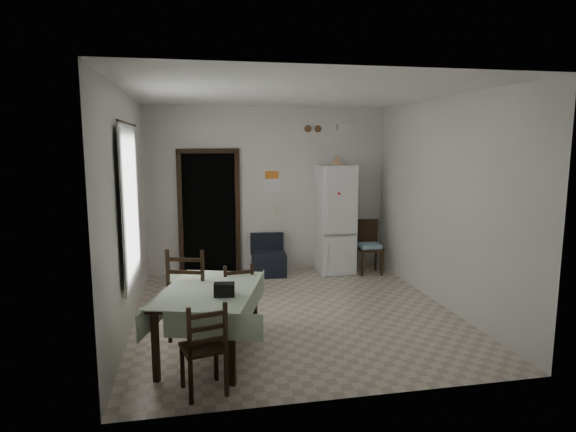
% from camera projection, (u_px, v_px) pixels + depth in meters
% --- Properties ---
extents(ground, '(4.50, 4.50, 0.00)m').
position_uv_depth(ground, '(295.00, 313.00, 6.51)').
color(ground, '#C2B39F').
rests_on(ground, ground).
extents(ceiling, '(4.20, 4.50, 0.02)m').
position_uv_depth(ceiling, '(296.00, 93.00, 6.07)').
color(ceiling, white).
rests_on(ceiling, ground).
extents(wall_back, '(4.20, 0.02, 2.90)m').
position_uv_depth(wall_back, '(269.00, 190.00, 8.47)').
color(wall_back, silver).
rests_on(wall_back, ground).
extents(wall_front, '(4.20, 0.02, 2.90)m').
position_uv_depth(wall_front, '(350.00, 240.00, 4.11)').
color(wall_front, silver).
rests_on(wall_front, ground).
extents(wall_left, '(0.02, 4.50, 2.90)m').
position_uv_depth(wall_left, '(128.00, 211.00, 5.89)').
color(wall_left, silver).
rests_on(wall_left, ground).
extents(wall_right, '(0.02, 4.50, 2.90)m').
position_uv_depth(wall_right, '(443.00, 203.00, 6.69)').
color(wall_right, silver).
rests_on(wall_right, ground).
extents(doorway, '(1.06, 0.52, 2.22)m').
position_uv_depth(doorway, '(209.00, 212.00, 8.53)').
color(doorway, black).
rests_on(doorway, ground).
extents(window_recess, '(0.10, 1.20, 1.60)m').
position_uv_depth(window_recess, '(121.00, 205.00, 5.67)').
color(window_recess, silver).
rests_on(window_recess, ground).
extents(curtain, '(0.02, 1.45, 1.85)m').
position_uv_depth(curtain, '(131.00, 205.00, 5.69)').
color(curtain, silver).
rests_on(curtain, ground).
extents(curtain_rod, '(0.02, 1.60, 0.02)m').
position_uv_depth(curtain_rod, '(127.00, 123.00, 5.55)').
color(curtain_rod, black).
rests_on(curtain_rod, ground).
extents(calendar, '(0.28, 0.02, 0.40)m').
position_uv_depth(calendar, '(272.00, 181.00, 8.45)').
color(calendar, white).
rests_on(calendar, ground).
extents(calendar_image, '(0.24, 0.01, 0.14)m').
position_uv_depth(calendar_image, '(272.00, 175.00, 8.43)').
color(calendar_image, orange).
rests_on(calendar_image, ground).
extents(light_switch, '(0.08, 0.02, 0.12)m').
position_uv_depth(light_switch, '(277.00, 210.00, 8.54)').
color(light_switch, beige).
rests_on(light_switch, ground).
extents(vent_left, '(0.12, 0.03, 0.12)m').
position_uv_depth(vent_left, '(308.00, 129.00, 8.43)').
color(vent_left, brown).
rests_on(vent_left, ground).
extents(vent_right, '(0.12, 0.03, 0.12)m').
position_uv_depth(vent_right, '(318.00, 129.00, 8.47)').
color(vent_right, brown).
rests_on(vent_right, ground).
extents(emergency_light, '(0.25, 0.07, 0.09)m').
position_uv_depth(emergency_light, '(344.00, 127.00, 8.53)').
color(emergency_light, white).
rests_on(emergency_light, ground).
extents(fridge, '(0.63, 0.63, 1.90)m').
position_uv_depth(fridge, '(336.00, 219.00, 8.46)').
color(fridge, white).
rests_on(fridge, ground).
extents(tan_cone, '(0.23, 0.23, 0.18)m').
position_uv_depth(tan_cone, '(337.00, 160.00, 8.32)').
color(tan_cone, tan).
rests_on(tan_cone, fridge).
extents(navy_seat, '(0.63, 0.61, 0.70)m').
position_uv_depth(navy_seat, '(269.00, 255.00, 8.32)').
color(navy_seat, black).
rests_on(navy_seat, ground).
extents(corner_chair, '(0.43, 0.43, 0.94)m').
position_uv_depth(corner_chair, '(369.00, 247.00, 8.40)').
color(corner_chair, black).
rests_on(corner_chair, ground).
extents(dining_table, '(1.32, 1.65, 0.75)m').
position_uv_depth(dining_table, '(211.00, 322.00, 5.15)').
color(dining_table, '#B3CBAD').
rests_on(dining_table, ground).
extents(black_bag, '(0.22, 0.15, 0.13)m').
position_uv_depth(black_bag, '(224.00, 290.00, 4.84)').
color(black_bag, black).
rests_on(black_bag, dining_table).
extents(dining_chair_far_left, '(0.59, 0.59, 1.10)m').
position_uv_depth(dining_chair_far_left, '(191.00, 292.00, 5.63)').
color(dining_chair_far_left, black).
rests_on(dining_chair_far_left, ground).
extents(dining_chair_far_right, '(0.42, 0.42, 0.87)m').
position_uv_depth(dining_chair_far_right, '(236.00, 297.00, 5.79)').
color(dining_chair_far_right, black).
rests_on(dining_chair_far_right, ground).
extents(dining_chair_near_head, '(0.46, 0.46, 0.88)m').
position_uv_depth(dining_chair_near_head, '(203.00, 346.00, 4.38)').
color(dining_chair_near_head, black).
rests_on(dining_chair_near_head, ground).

